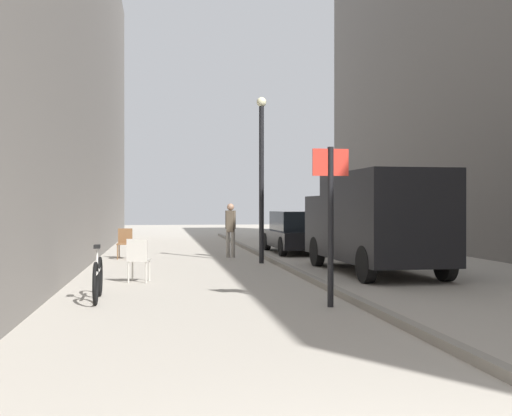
% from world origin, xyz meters
% --- Properties ---
extents(ground_plane, '(80.00, 80.00, 0.00)m').
position_xyz_m(ground_plane, '(0.00, 12.00, 0.00)').
color(ground_plane, '#A8A093').
extents(building_facade_left, '(2.67, 40.00, 12.11)m').
position_xyz_m(building_facade_left, '(-4.93, 12.00, 6.06)').
color(building_facade_left, slate).
rests_on(building_facade_left, ground_plane).
extents(kerb_strip, '(0.16, 40.00, 0.12)m').
position_xyz_m(kerb_strip, '(1.58, 12.00, 0.06)').
color(kerb_strip, gray).
rests_on(kerb_strip, ground_plane).
extents(pedestrian_main_foreground, '(0.32, 0.26, 1.72)m').
position_xyz_m(pedestrian_main_foreground, '(0.55, 17.23, 0.99)').
color(pedestrian_main_foreground, gray).
rests_on(pedestrian_main_foreground, ground_plane).
extents(delivery_van, '(2.15, 5.45, 2.44)m').
position_xyz_m(delivery_van, '(3.52, 12.12, 1.31)').
color(delivery_van, black).
rests_on(delivery_van, ground_plane).
extents(parked_car, '(1.88, 4.22, 1.45)m').
position_xyz_m(parked_car, '(3.10, 18.90, 0.71)').
color(parked_car, black).
rests_on(parked_car, ground_plane).
extents(street_sign_post, '(0.60, 0.10, 2.60)m').
position_xyz_m(street_sign_post, '(1.07, 7.36, 1.55)').
color(street_sign_post, black).
rests_on(street_sign_post, ground_plane).
extents(lamp_post, '(0.28, 0.28, 4.76)m').
position_xyz_m(lamp_post, '(1.20, 15.11, 2.72)').
color(lamp_post, black).
rests_on(lamp_post, ground_plane).
extents(bicycle_leaning, '(0.11, 1.77, 0.98)m').
position_xyz_m(bicycle_leaning, '(-2.73, 8.63, 0.38)').
color(bicycle_leaning, black).
rests_on(bicycle_leaning, ground_plane).
extents(cafe_chair_near_window, '(0.47, 0.47, 0.94)m').
position_xyz_m(cafe_chair_near_window, '(-2.76, 17.23, 0.55)').
color(cafe_chair_near_window, brown).
rests_on(cafe_chair_near_window, ground_plane).
extents(cafe_chair_by_doorway, '(0.51, 0.51, 0.94)m').
position_xyz_m(cafe_chair_by_doorway, '(-2.13, 11.10, 0.55)').
color(cafe_chair_by_doorway, '#B7B2A8').
rests_on(cafe_chair_by_doorway, ground_plane).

